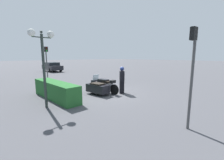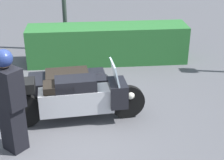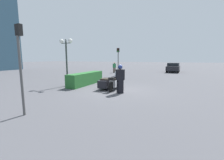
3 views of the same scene
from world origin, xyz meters
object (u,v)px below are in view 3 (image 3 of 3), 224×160
at_px(officer_rider, 120,78).
at_px(parked_car_background, 173,67).
at_px(police_motorcycle, 110,82).
at_px(pedestrian_bystander, 114,67).
at_px(hedge_bush_curbside, 86,79).
at_px(twin_lamp_post, 66,51).
at_px(traffic_light_far, 20,57).
at_px(traffic_light_near, 118,59).

xyz_separation_m(officer_rider, parked_car_background, (16.91, -2.65, -0.17)).
bearing_deg(police_motorcycle, pedestrian_bystander, 16.40).
xyz_separation_m(officer_rider, hedge_bush_curbside, (1.82, 3.63, -0.44)).
bearing_deg(pedestrian_bystander, police_motorcycle, 126.83).
bearing_deg(pedestrian_bystander, parked_car_background, -134.29).
bearing_deg(hedge_bush_curbside, twin_lamp_post, 138.66).
relative_size(hedge_bush_curbside, parked_car_background, 0.92).
distance_m(officer_rider, twin_lamp_post, 4.99).
bearing_deg(hedge_bush_curbside, officer_rider, -116.63).
bearing_deg(parked_car_background, twin_lamp_post, 158.98).
xyz_separation_m(traffic_light_far, pedestrian_bystander, (17.02, 3.35, -1.40)).
bearing_deg(hedge_bush_curbside, pedestrian_bystander, 9.76).
distance_m(officer_rider, hedge_bush_curbside, 4.09).
distance_m(police_motorcycle, hedge_bush_curbside, 2.67).
height_order(parked_car_background, pedestrian_bystander, pedestrian_bystander).
bearing_deg(police_motorcycle, hedge_bush_curbside, 67.66).
xyz_separation_m(traffic_light_near, traffic_light_far, (-10.70, -0.34, 0.09)).
xyz_separation_m(officer_rider, pedestrian_bystander, (12.25, 5.43, -0.14)).
bearing_deg(pedestrian_bystander, officer_rider, 129.62).
distance_m(hedge_bush_curbside, pedestrian_bystander, 10.58).
bearing_deg(traffic_light_far, officer_rider, -18.54).
height_order(hedge_bush_curbside, pedestrian_bystander, pedestrian_bystander).
relative_size(hedge_bush_curbside, traffic_light_far, 1.24).
bearing_deg(police_motorcycle, traffic_light_near, 10.37).
distance_m(officer_rider, traffic_light_far, 5.35).
bearing_deg(parked_car_background, pedestrian_bystander, 123.12).
distance_m(twin_lamp_post, pedestrian_bystander, 11.72).
bearing_deg(traffic_light_near, pedestrian_bystander, -159.49).
xyz_separation_m(traffic_light_far, parked_car_background, (21.68, -4.73, -1.43)).
bearing_deg(parked_car_background, hedge_bush_curbside, 160.51).
bearing_deg(traffic_light_near, police_motorcycle, 10.10).
height_order(traffic_light_far, parked_car_background, traffic_light_far).
distance_m(twin_lamp_post, parked_car_background, 17.86).
relative_size(twin_lamp_post, pedestrian_bystander, 2.28).
height_order(twin_lamp_post, traffic_light_near, twin_lamp_post).
relative_size(officer_rider, parked_car_background, 0.39).
xyz_separation_m(police_motorcycle, pedestrian_bystander, (11.23, 4.34, 0.32)).
bearing_deg(traffic_light_far, twin_lamp_post, 29.79).
bearing_deg(parked_car_background, traffic_light_near, 158.34).
relative_size(officer_rider, twin_lamp_post, 0.49).
xyz_separation_m(hedge_bush_curbside, parked_car_background, (15.09, -6.29, 0.27)).
height_order(police_motorcycle, hedge_bush_curbside, police_motorcycle).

